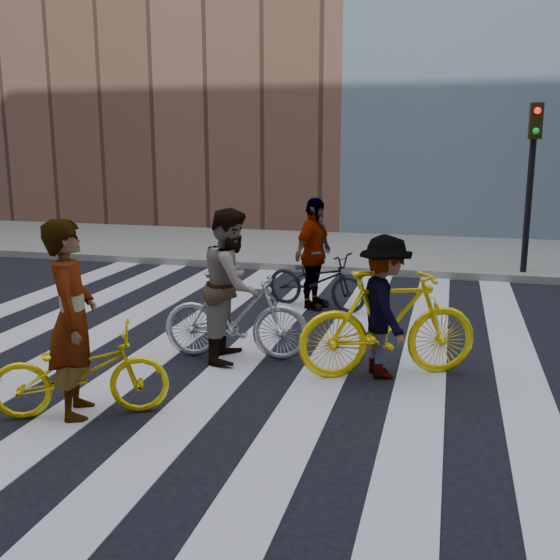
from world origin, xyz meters
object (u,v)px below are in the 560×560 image
at_px(bike_silver_mid, 236,316).
at_px(rider_right, 384,307).
at_px(bike_yellow_left, 80,372).
at_px(rider_mid, 232,285).
at_px(rider_left, 72,319).
at_px(rider_rear, 314,254).
at_px(bike_yellow_right, 388,324).
at_px(traffic_signal, 532,161).
at_px(bike_dark_rear, 316,280).

bearing_deg(bike_silver_mid, rider_right, -101.29).
xyz_separation_m(bike_yellow_left, rider_mid, (0.88, 2.01, 0.49)).
height_order(rider_left, rider_right, rider_left).
xyz_separation_m(bike_silver_mid, rider_rear, (0.41, 2.70, 0.34)).
bearing_deg(bike_yellow_right, rider_right, 67.46).
relative_size(traffic_signal, rider_rear, 1.87).
bearing_deg(rider_mid, bike_dark_rear, -17.19).
distance_m(rider_mid, rider_rear, 2.73).
height_order(rider_left, rider_rear, rider_left).
height_order(bike_yellow_left, rider_right, rider_right).
height_order(traffic_signal, bike_yellow_right, traffic_signal).
relative_size(bike_yellow_right, rider_right, 1.27).
bearing_deg(rider_mid, bike_silver_mid, -96.58).
bearing_deg(rider_left, bike_yellow_right, -80.47).
distance_m(rider_left, rider_right, 3.36).
xyz_separation_m(traffic_signal, rider_rear, (-3.50, -3.13, -1.39)).
distance_m(bike_yellow_right, bike_dark_rear, 3.18).
bearing_deg(bike_dark_rear, traffic_signal, -31.42).
distance_m(bike_yellow_right, rider_left, 3.42).
distance_m(bike_dark_rear, rider_right, 3.17).
bearing_deg(rider_right, traffic_signal, -41.82).
relative_size(bike_silver_mid, rider_right, 1.11).
height_order(bike_silver_mid, rider_mid, rider_mid).
distance_m(bike_silver_mid, rider_right, 1.84).
bearing_deg(traffic_signal, rider_mid, -124.19).
relative_size(bike_yellow_right, bike_dark_rear, 1.19).
relative_size(traffic_signal, bike_dark_rear, 1.91).
bearing_deg(bike_yellow_left, rider_right, -79.53).
relative_size(bike_yellow_right, rider_rear, 1.16).
bearing_deg(bike_silver_mid, bike_yellow_right, -101.16).
xyz_separation_m(bike_yellow_left, rider_rear, (1.34, 4.71, 0.44)).
bearing_deg(bike_dark_rear, rider_rear, 106.38).
height_order(bike_silver_mid, rider_left, rider_left).
xyz_separation_m(traffic_signal, bike_yellow_left, (-4.84, -7.83, -1.83)).
bearing_deg(bike_dark_rear, bike_silver_mid, -173.20).
bearing_deg(traffic_signal, bike_dark_rear, -137.81).
height_order(bike_silver_mid, rider_rear, rider_rear).
height_order(bike_yellow_right, rider_rear, rider_rear).
relative_size(bike_yellow_left, rider_right, 1.04).
height_order(bike_yellow_left, rider_left, rider_left).
height_order(bike_yellow_left, bike_yellow_right, bike_yellow_right).
height_order(bike_silver_mid, rider_right, rider_right).
distance_m(rider_right, rider_rear, 3.18).
bearing_deg(rider_right, rider_mid, 62.88).
height_order(bike_dark_rear, rider_left, rider_left).
xyz_separation_m(rider_mid, rider_rear, (0.46, 2.70, -0.05)).
bearing_deg(rider_left, bike_silver_mid, -49.67).
bearing_deg(rider_mid, bike_yellow_right, -101.04).
relative_size(rider_left, rider_rear, 1.09).
xyz_separation_m(rider_left, rider_right, (2.80, 1.86, -0.16)).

